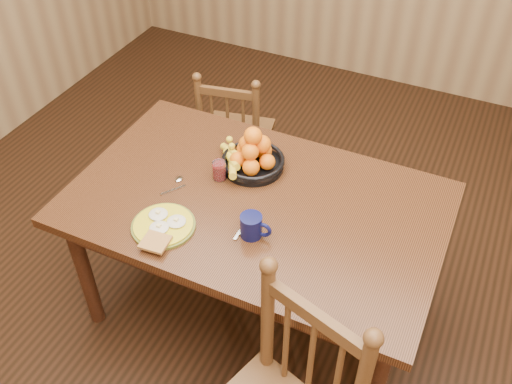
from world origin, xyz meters
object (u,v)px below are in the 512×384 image
at_px(coffee_mug, 252,226).
at_px(breakfast_plate, 163,226).
at_px(fruit_bowl, 252,156).
at_px(dining_table, 256,215).
at_px(chair_far, 235,135).

bearing_deg(coffee_mug, breakfast_plate, -161.09).
distance_m(coffee_mug, fruit_bowl, 0.43).
xyz_separation_m(dining_table, coffee_mug, (0.07, -0.19, 0.14)).
relative_size(dining_table, breakfast_plate, 5.49).
relative_size(chair_far, breakfast_plate, 2.96).
xyz_separation_m(chair_far, fruit_bowl, (0.39, -0.58, 0.40)).
xyz_separation_m(chair_far, coffee_mug, (0.58, -0.97, 0.38)).
xyz_separation_m(breakfast_plate, fruit_bowl, (0.16, 0.51, 0.05)).
bearing_deg(chair_far, fruit_bowl, 112.48).
bearing_deg(chair_far, dining_table, 111.56).
bearing_deg(fruit_bowl, dining_table, -60.05).
distance_m(chair_far, coffee_mug, 1.19).
xyz_separation_m(coffee_mug, fruit_bowl, (-0.19, 0.39, 0.02)).
distance_m(chair_far, fruit_bowl, 0.81).
xyz_separation_m(dining_table, fruit_bowl, (-0.11, 0.20, 0.15)).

